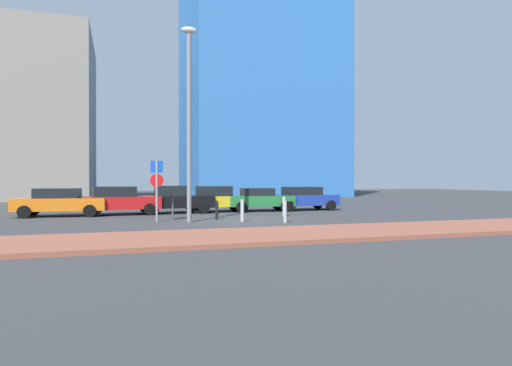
# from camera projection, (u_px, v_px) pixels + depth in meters

# --- Properties ---
(ground_plane) EXTENTS (120.00, 120.00, 0.00)m
(ground_plane) POSITION_uv_depth(u_px,v_px,m) (242.00, 220.00, 20.56)
(ground_plane) COLOR #38383A
(sidewalk_brick) EXTENTS (40.00, 3.81, 0.14)m
(sidewalk_brick) POSITION_uv_depth(u_px,v_px,m) (293.00, 234.00, 14.59)
(sidewalk_brick) COLOR #93513D
(sidewalk_brick) RESTS_ON ground
(parked_car_orange) EXTENTS (4.60, 2.20, 1.47)m
(parked_car_orange) POSITION_uv_depth(u_px,v_px,m) (60.00, 202.00, 22.63)
(parked_car_orange) COLOR orange
(parked_car_orange) RESTS_ON ground
(parked_car_red) EXTENTS (4.21, 2.27, 1.55)m
(parked_car_red) POSITION_uv_depth(u_px,v_px,m) (120.00, 200.00, 23.67)
(parked_car_red) COLOR red
(parked_car_red) RESTS_ON ground
(parked_car_black) EXTENTS (4.20, 1.95, 1.58)m
(parked_car_black) POSITION_uv_depth(u_px,v_px,m) (176.00, 199.00, 24.83)
(parked_car_black) COLOR black
(parked_car_black) RESTS_ON ground
(parked_car_yellow) EXTENTS (4.15, 2.11, 1.54)m
(parked_car_yellow) POSITION_uv_depth(u_px,v_px,m) (216.00, 199.00, 25.92)
(parked_car_yellow) COLOR gold
(parked_car_yellow) RESTS_ON ground
(parked_car_green) EXTENTS (4.11, 2.27, 1.41)m
(parked_car_green) POSITION_uv_depth(u_px,v_px,m) (260.00, 199.00, 26.55)
(parked_car_green) COLOR #237238
(parked_car_green) RESTS_ON ground
(parked_car_blue) EXTENTS (4.15, 2.10, 1.47)m
(parked_car_blue) POSITION_uv_depth(u_px,v_px,m) (304.00, 198.00, 27.45)
(parked_car_blue) COLOR #1E389E
(parked_car_blue) RESTS_ON ground
(parking_sign_post) EXTENTS (0.59, 0.15, 2.81)m
(parking_sign_post) POSITION_uv_depth(u_px,v_px,m) (157.00, 183.00, 19.70)
(parking_sign_post) COLOR gray
(parking_sign_post) RESTS_ON ground
(parking_meter) EXTENTS (0.18, 0.14, 1.35)m
(parking_meter) POSITION_uv_depth(u_px,v_px,m) (173.00, 202.00, 20.57)
(parking_meter) COLOR #4C4C51
(parking_meter) RESTS_ON ground
(street_lamp) EXTENTS (0.70, 0.36, 8.79)m
(street_lamp) POSITION_uv_depth(u_px,v_px,m) (189.00, 110.00, 19.47)
(street_lamp) COLOR gray
(street_lamp) RESTS_ON ground
(traffic_bollard_near) EXTENTS (0.15, 0.15, 0.87)m
(traffic_bollard_near) POSITION_uv_depth(u_px,v_px,m) (217.00, 211.00, 20.82)
(traffic_bollard_near) COLOR black
(traffic_bollard_near) RESTS_ON ground
(traffic_bollard_mid) EXTENTS (0.14, 0.14, 0.98)m
(traffic_bollard_mid) POSITION_uv_depth(u_px,v_px,m) (285.00, 212.00, 19.31)
(traffic_bollard_mid) COLOR #B7B7BC
(traffic_bollard_mid) RESTS_ON ground
(traffic_bollard_far) EXTENTS (0.17, 0.17, 1.01)m
(traffic_bollard_far) POSITION_uv_depth(u_px,v_px,m) (284.00, 206.00, 22.90)
(traffic_bollard_far) COLOR #B7B7BC
(traffic_bollard_far) RESTS_ON ground
(traffic_bollard_edge) EXTENTS (0.16, 0.16, 1.01)m
(traffic_bollard_edge) POSITION_uv_depth(u_px,v_px,m) (242.00, 211.00, 19.79)
(traffic_bollard_edge) COLOR #B7B7BC
(traffic_bollard_edge) RESTS_ON ground
(building_colorful_midrise) EXTENTS (17.66, 15.04, 27.88)m
(building_colorful_midrise) POSITION_uv_depth(u_px,v_px,m) (259.00, 82.00, 53.24)
(building_colorful_midrise) COLOR #3372BF
(building_colorful_midrise) RESTS_ON ground
(building_under_construction) EXTENTS (11.52, 14.17, 16.67)m
(building_under_construction) POSITION_uv_depth(u_px,v_px,m) (33.00, 117.00, 44.23)
(building_under_construction) COLOR gray
(building_under_construction) RESTS_ON ground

